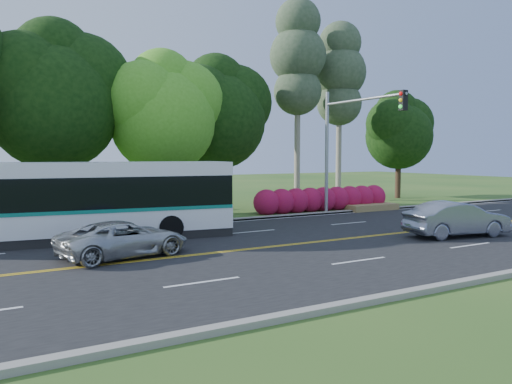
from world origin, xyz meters
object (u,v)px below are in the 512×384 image
traffic_signal (348,132)px  suv (124,239)px  transit_bus (80,202)px  sedan (457,219)px

traffic_signal → suv: (-13.43, -4.52, -4.04)m
transit_bus → suv: bearing=-73.3°
transit_bus → suv: 4.15m
traffic_signal → suv: traffic_signal is taller
traffic_signal → sedan: (-0.20, -7.26, -3.92)m
sedan → transit_bus: bearing=75.3°
traffic_signal → suv: size_ratio=1.60×
transit_bus → sedan: transit_bus is taller
traffic_signal → sedan: size_ratio=1.58×
transit_bus → traffic_signal: bearing=9.5°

